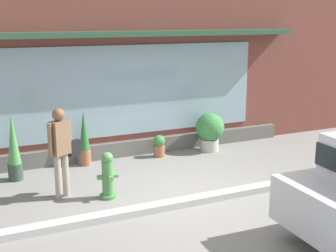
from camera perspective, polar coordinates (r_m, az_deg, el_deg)
ground_plane at (r=8.34m, az=3.64°, el=-9.00°), size 60.00×60.00×0.00m
curb_strip at (r=8.16m, az=4.32°, el=-9.09°), size 14.00×0.24×0.12m
storefront at (r=10.65m, az=-4.48°, el=8.48°), size 14.00×0.81×4.63m
fire_hydrant at (r=8.26m, az=-7.59°, el=-6.20°), size 0.39×0.35×0.86m
pedestrian_with_handbag at (r=8.28m, az=-13.27°, el=-2.45°), size 0.64×0.41×1.65m
potted_plant_window_right at (r=11.07m, az=5.28°, el=-0.48°), size 0.70×0.70×0.94m
potted_plant_corner_tall at (r=9.50m, az=-18.83°, el=-2.73°), size 0.29×0.29×1.36m
potted_plant_trailing_edge at (r=10.10m, az=-10.47°, el=-1.63°), size 0.26×0.26×1.24m
potted_plant_window_center at (r=10.62m, az=-1.12°, el=-2.45°), size 0.28×0.28×0.51m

